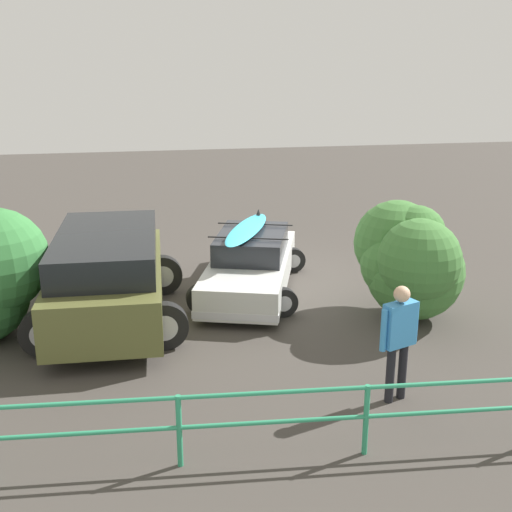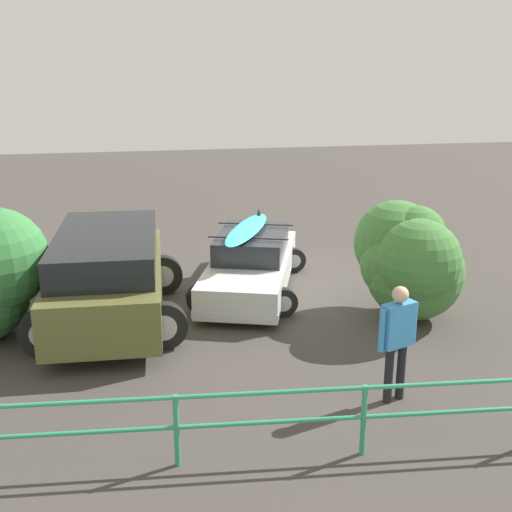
{
  "view_description": "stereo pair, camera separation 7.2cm",
  "coord_description": "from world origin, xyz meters",
  "px_view_note": "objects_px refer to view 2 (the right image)",
  "views": [
    {
      "loc": [
        2.86,
        12.98,
        4.77
      ],
      "look_at": [
        0.54,
        0.86,
        0.95
      ],
      "focal_mm": 45.0,
      "sensor_mm": 36.0,
      "label": 1
    },
    {
      "loc": [
        2.79,
        13.0,
        4.77
      ],
      "look_at": [
        0.54,
        0.86,
        0.95
      ],
      "focal_mm": 45.0,
      "sensor_mm": 36.0,
      "label": 2
    }
  ],
  "objects_px": {
    "suv_car": "(108,275)",
    "person_bystander": "(398,333)",
    "bush_near_left": "(409,259)",
    "sedan_car": "(251,263)"
  },
  "relations": [
    {
      "from": "suv_car",
      "to": "person_bystander",
      "type": "distance_m",
      "value": 5.6
    },
    {
      "from": "suv_car",
      "to": "person_bystander",
      "type": "relative_size",
      "value": 2.7
    },
    {
      "from": "sedan_car",
      "to": "bush_near_left",
      "type": "distance_m",
      "value": 3.4
    },
    {
      "from": "suv_car",
      "to": "person_bystander",
      "type": "bearing_deg",
      "value": 137.56
    },
    {
      "from": "suv_car",
      "to": "bush_near_left",
      "type": "relative_size",
      "value": 1.93
    },
    {
      "from": "sedan_car",
      "to": "person_bystander",
      "type": "distance_m",
      "value": 5.14
    },
    {
      "from": "bush_near_left",
      "to": "suv_car",
      "type": "bearing_deg",
      "value": -9.05
    },
    {
      "from": "person_bystander",
      "to": "bush_near_left",
      "type": "bearing_deg",
      "value": -115.97
    },
    {
      "from": "sedan_car",
      "to": "bush_near_left",
      "type": "xyz_separation_m",
      "value": [
        -2.63,
        2.08,
        0.59
      ]
    },
    {
      "from": "sedan_car",
      "to": "suv_car",
      "type": "relative_size",
      "value": 0.99
    }
  ]
}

